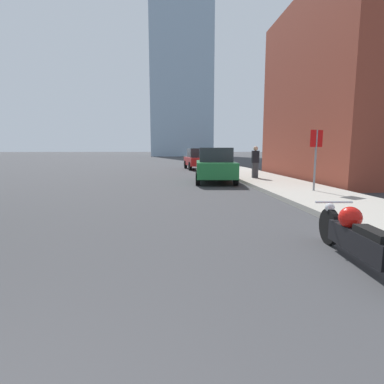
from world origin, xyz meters
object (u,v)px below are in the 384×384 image
stop_sign (316,150)px  pedestrian (255,162)px  motorcycle (358,237)px  parked_car_red (198,159)px  parked_car_green (215,166)px

stop_sign → pedestrian: 5.05m
motorcycle → parked_car_red: bearing=95.0°
pedestrian → stop_sign: bearing=-81.7°
motorcycle → stop_sign: 7.07m
parked_car_green → motorcycle: bearing=-82.7°
parked_car_red → stop_sign: size_ratio=1.91×
motorcycle → parked_car_red: 20.74m
parked_car_green → parked_car_red: parked_car_red is taller
pedestrian → parked_car_red: bearing=102.4°
motorcycle → pedestrian: 11.58m
motorcycle → stop_sign: (2.59, 6.46, 1.24)m
motorcycle → pedestrian: (1.87, 11.42, 0.60)m
parked_car_green → pedestrian: 2.34m
parked_car_green → parked_car_red: 10.03m
stop_sign → motorcycle: bearing=-111.9°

